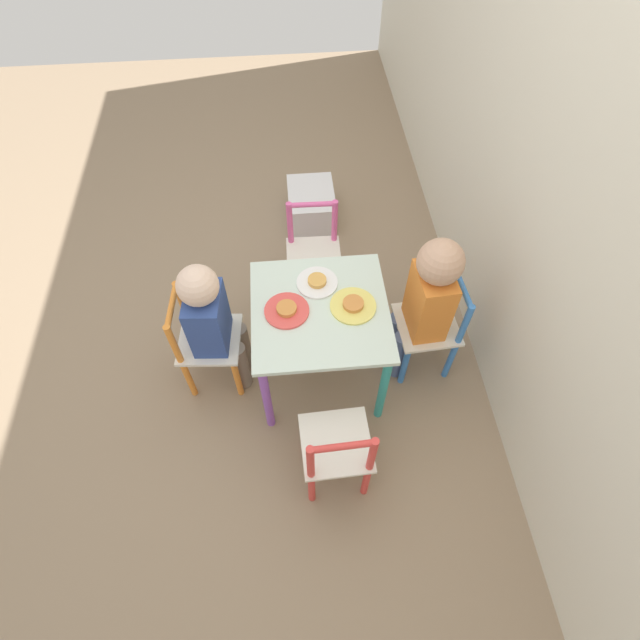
{
  "coord_description": "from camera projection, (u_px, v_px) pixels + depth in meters",
  "views": [
    {
      "loc": [
        1.17,
        -0.11,
        2.06
      ],
      "look_at": [
        0.0,
        0.0,
        0.42
      ],
      "focal_mm": 28.0,
      "sensor_mm": 36.0,
      "label": 1
    }
  ],
  "objects": [
    {
      "name": "kids_table",
      "position": [
        320.0,
        321.0,
        2.02
      ],
      "size": [
        0.54,
        0.54,
        0.5
      ],
      "color": "silver",
      "rests_on": "ground_plane"
    },
    {
      "name": "house_wall",
      "position": [
        610.0,
        110.0,
        1.34
      ],
      "size": [
        6.0,
        0.06,
        2.6
      ],
      "color": "beige",
      "rests_on": "ground_plane"
    },
    {
      "name": "chair_orange",
      "position": [
        205.0,
        342.0,
        2.14
      ],
      "size": [
        0.28,
        0.28,
        0.53
      ],
      "rotation": [
        0.0,
        0.0,
        -3.22
      ],
      "color": "silver",
      "rests_on": "ground_plane"
    },
    {
      "name": "child_back",
      "position": [
        427.0,
        298.0,
        2.01
      ],
      "size": [
        0.21,
        0.23,
        0.78
      ],
      "rotation": [
        0.0,
        0.0,
        0.06
      ],
      "color": "#4C608E",
      "rests_on": "ground_plane"
    },
    {
      "name": "plate_left",
      "position": [
        317.0,
        282.0,
        2.02
      ],
      "size": [
        0.17,
        0.17,
        0.03
      ],
      "color": "white",
      "rests_on": "kids_table"
    },
    {
      "name": "chair_blue",
      "position": [
        431.0,
        327.0,
        2.19
      ],
      "size": [
        0.28,
        0.28,
        0.53
      ],
      "rotation": [
        0.0,
        0.0,
        0.06
      ],
      "color": "silver",
      "rests_on": "ground_plane"
    },
    {
      "name": "chair_red",
      "position": [
        337.0,
        451.0,
        1.86
      ],
      "size": [
        0.27,
        0.27,
        0.53
      ],
      "rotation": [
        0.0,
        0.0,
        -1.53
      ],
      "color": "silver",
      "rests_on": "ground_plane"
    },
    {
      "name": "chair_pink",
      "position": [
        314.0,
        257.0,
        2.43
      ],
      "size": [
        0.27,
        0.27,
        0.53
      ],
      "rotation": [
        0.0,
        0.0,
        1.54
      ],
      "color": "silver",
      "rests_on": "ground_plane"
    },
    {
      "name": "ground_plane",
      "position": [
        320.0,
        372.0,
        2.36
      ],
      "size": [
        6.0,
        6.0,
        0.0
      ],
      "primitive_type": "plane",
      "color": "#8C755B"
    },
    {
      "name": "child_front",
      "position": [
        213.0,
        319.0,
        2.0
      ],
      "size": [
        0.21,
        0.22,
        0.73
      ],
      "rotation": [
        0.0,
        0.0,
        -3.22
      ],
      "color": "#7A6B5B",
      "rests_on": "ground_plane"
    },
    {
      "name": "storage_bin",
      "position": [
        311.0,
        205.0,
        2.9
      ],
      "size": [
        0.34,
        0.26,
        0.19
      ],
      "color": "silver",
      "rests_on": "ground_plane"
    },
    {
      "name": "plate_back",
      "position": [
        353.0,
        305.0,
        1.96
      ],
      "size": [
        0.18,
        0.18,
        0.03
      ],
      "color": "#EADB66",
      "rests_on": "kids_table"
    },
    {
      "name": "plate_front",
      "position": [
        287.0,
        310.0,
        1.94
      ],
      "size": [
        0.18,
        0.18,
        0.03
      ],
      "color": "#E54C47",
      "rests_on": "kids_table"
    }
  ]
}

